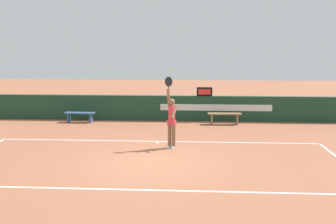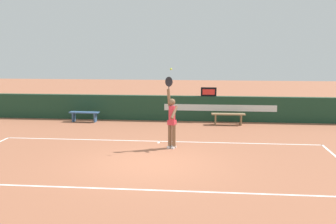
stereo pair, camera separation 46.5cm
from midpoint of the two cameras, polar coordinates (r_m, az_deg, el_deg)
The scene contains 8 objects.
ground_plane at distance 11.96m, azimuth -1.71°, elevation -7.39°, with size 60.00×60.00×0.00m, color #A15F43.
court_lines at distance 12.16m, azimuth -1.59°, elevation -7.09°, with size 11.88×5.08×0.00m.
back_wall at distance 18.58m, azimuth 0.98°, elevation 0.58°, with size 17.16×0.28×1.19m.
speed_display at distance 18.41m, azimuth 6.70°, elevation 2.96°, with size 0.73×0.15×0.41m.
tennis_player at distance 13.38m, azimuth 1.55°, elevation -1.00°, with size 0.46×0.47×2.48m.
tennis_ball at distance 12.99m, azimuth 1.48°, elevation 6.30°, with size 0.07×0.07×0.07m.
courtside_bench_near at distance 17.78m, azimuth 9.56°, elevation -0.62°, with size 1.52×0.40×0.52m.
courtside_bench_far at distance 18.62m, azimuth -11.46°, elevation -0.33°, with size 1.40×0.41×0.47m.
Camera 2 is at (1.69, -11.33, 3.47)m, focal length 41.60 mm.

